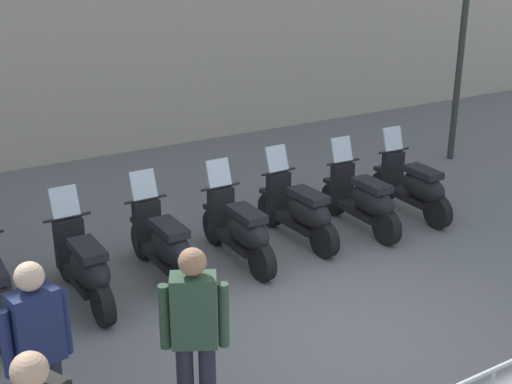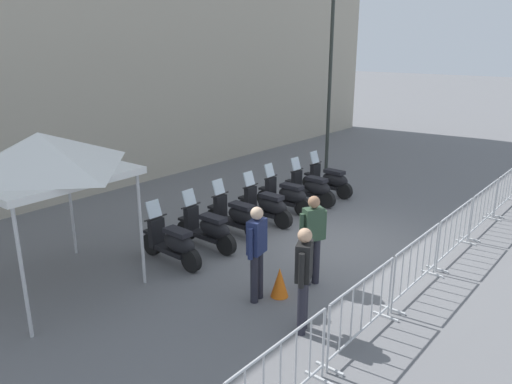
# 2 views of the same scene
# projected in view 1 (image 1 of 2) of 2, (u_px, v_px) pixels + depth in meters

# --- Properties ---
(ground_plane) EXTENTS (120.00, 120.00, 0.00)m
(ground_plane) POSITION_uv_depth(u_px,v_px,m) (339.00, 337.00, 7.15)
(ground_plane) COLOR slate
(motorcycle_1) EXTENTS (0.56, 1.72, 1.24)m
(motorcycle_1) POSITION_uv_depth(u_px,v_px,m) (85.00, 267.00, 7.67)
(motorcycle_1) COLOR black
(motorcycle_1) RESTS_ON ground
(motorcycle_2) EXTENTS (0.56, 1.72, 1.24)m
(motorcycle_2) POSITION_uv_depth(u_px,v_px,m) (164.00, 245.00, 8.22)
(motorcycle_2) COLOR black
(motorcycle_2) RESTS_ON ground
(motorcycle_3) EXTENTS (0.56, 1.73, 1.24)m
(motorcycle_3) POSITION_uv_depth(u_px,v_px,m) (240.00, 230.00, 8.64)
(motorcycle_3) COLOR black
(motorcycle_3) RESTS_ON ground
(motorcycle_4) EXTENTS (0.56, 1.72, 1.24)m
(motorcycle_4) POSITION_uv_depth(u_px,v_px,m) (300.00, 211.00, 9.24)
(motorcycle_4) COLOR black
(motorcycle_4) RESTS_ON ground
(motorcycle_5) EXTENTS (0.56, 1.73, 1.24)m
(motorcycle_5) POSITION_uv_depth(u_px,v_px,m) (363.00, 200.00, 9.63)
(motorcycle_5) COLOR black
(motorcycle_5) RESTS_ON ground
(motorcycle_6) EXTENTS (0.57, 1.73, 1.24)m
(motorcycle_6) POSITION_uv_depth(u_px,v_px,m) (414.00, 187.00, 10.15)
(motorcycle_6) COLOR black
(motorcycle_6) RESTS_ON ground
(officer_near_row_end) EXTENTS (0.49, 0.37, 1.73)m
(officer_near_row_end) POSITION_uv_depth(u_px,v_px,m) (195.00, 335.00, 5.39)
(officer_near_row_end) COLOR #23232D
(officer_near_row_end) RESTS_ON ground
(officer_by_barriers) EXTENTS (0.54, 0.27, 1.73)m
(officer_by_barriers) POSITION_uv_depth(u_px,v_px,m) (39.00, 352.00, 5.17)
(officer_by_barriers) COLOR #23232D
(officer_by_barriers) RESTS_ON ground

